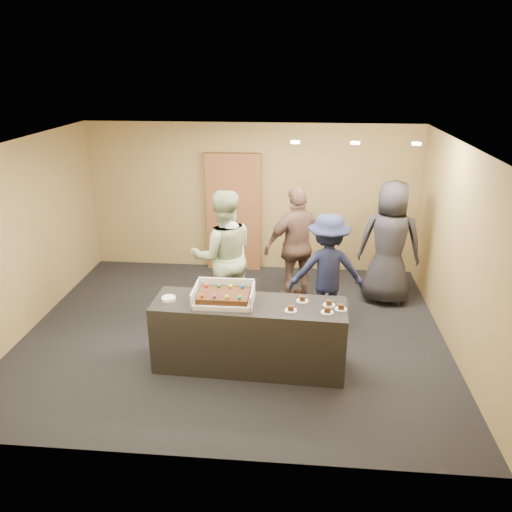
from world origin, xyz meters
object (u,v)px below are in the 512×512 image
at_px(person_navy_man, 327,270).
at_px(person_brown_extra, 297,246).
at_px(person_sage_man, 223,256).
at_px(storage_cabinet, 234,213).
at_px(plate_stack, 169,299).
at_px(person_server_grey, 230,271).
at_px(sheet_cake, 224,295).
at_px(cake_box, 224,298).
at_px(serving_counter, 249,335).
at_px(person_dark_suit, 390,243).

xyz_separation_m(person_navy_man, person_brown_extra, (-0.45, 0.70, 0.11)).
bearing_deg(person_sage_man, storage_cabinet, -103.43).
bearing_deg(plate_stack, storage_cabinet, 83.12).
height_order(person_server_grey, person_sage_man, person_sage_man).
distance_m(sheet_cake, person_server_grey, 1.30).
xyz_separation_m(cake_box, person_navy_man, (1.33, 1.24, -0.10)).
bearing_deg(serving_counter, plate_stack, -177.36).
bearing_deg(storage_cabinet, person_server_grey, -84.17).
distance_m(person_server_grey, person_brown_extra, 1.21).
relative_size(storage_cabinet, person_sage_man, 1.09).
bearing_deg(person_sage_man, plate_stack, 53.21).
distance_m(storage_cabinet, person_server_grey, 2.01).
bearing_deg(serving_counter, cake_box, 177.46).
bearing_deg(storage_cabinet, person_brown_extra, -47.43).
bearing_deg(person_navy_man, person_brown_extra, -62.99).
xyz_separation_m(sheet_cake, person_sage_man, (-0.20, 1.31, -0.00)).
bearing_deg(sheet_cake, person_brown_extra, 65.77).
distance_m(storage_cabinet, sheet_cake, 3.27).
relative_size(sheet_cake, person_brown_extra, 0.33).
bearing_deg(plate_stack, serving_counter, 0.25).
xyz_separation_m(cake_box, sheet_cake, (-0.00, -0.03, 0.05)).
bearing_deg(person_brown_extra, person_navy_man, 95.45).
bearing_deg(person_server_grey, cake_box, 77.03).
bearing_deg(cake_box, person_dark_suit, 41.44).
height_order(serving_counter, storage_cabinet, storage_cabinet).
bearing_deg(sheet_cake, person_navy_man, 43.55).
height_order(sheet_cake, person_brown_extra, person_brown_extra).
xyz_separation_m(plate_stack, person_navy_man, (2.03, 1.27, -0.07)).
distance_m(storage_cabinet, person_sage_man, 1.94).
height_order(cake_box, person_navy_man, person_navy_man).
relative_size(sheet_cake, person_sage_man, 0.32).
bearing_deg(cake_box, person_sage_man, 98.99).
height_order(cake_box, plate_stack, cake_box).
relative_size(person_sage_man, person_brown_extra, 1.04).
xyz_separation_m(serving_counter, person_sage_man, (-0.52, 1.31, 0.55)).
bearing_deg(storage_cabinet, person_sage_man, -87.09).
bearing_deg(person_brown_extra, cake_box, 38.32).
bearing_deg(plate_stack, cake_box, 2.61).
height_order(storage_cabinet, person_sage_man, storage_cabinet).
distance_m(person_server_grey, person_sage_man, 0.24).
xyz_separation_m(cake_box, person_dark_suit, (2.34, 2.06, 0.06)).
bearing_deg(person_navy_man, storage_cabinet, -56.23).
xyz_separation_m(sheet_cake, person_brown_extra, (0.88, 1.96, -0.04)).
height_order(cake_box, person_dark_suit, person_dark_suit).
xyz_separation_m(serving_counter, person_server_grey, (-0.42, 1.28, 0.33)).
relative_size(plate_stack, person_brown_extra, 0.09).
height_order(person_server_grey, person_brown_extra, person_brown_extra).
height_order(cake_box, person_sage_man, person_sage_man).
relative_size(person_server_grey, person_sage_man, 0.78).
bearing_deg(plate_stack, person_dark_suit, 34.64).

